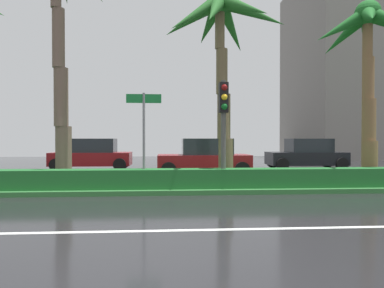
# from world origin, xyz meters

# --- Properties ---
(ground_plane) EXTENTS (90.00, 42.00, 0.10)m
(ground_plane) POSITION_xyz_m (0.00, 9.00, -0.05)
(ground_plane) COLOR black
(near_lane_divider_stripe) EXTENTS (81.00, 0.14, 0.01)m
(near_lane_divider_stripe) POSITION_xyz_m (0.00, 2.00, 0.00)
(near_lane_divider_stripe) COLOR white
(near_lane_divider_stripe) RESTS_ON ground_plane
(median_strip) EXTENTS (85.50, 4.00, 0.15)m
(median_strip) POSITION_xyz_m (0.00, 8.00, 0.07)
(median_strip) COLOR #2D6B33
(median_strip) RESTS_ON ground_plane
(median_hedge) EXTENTS (76.50, 0.70, 0.60)m
(median_hedge) POSITION_xyz_m (0.00, 6.60, 0.45)
(median_hedge) COLOR #1E6028
(median_hedge) RESTS_ON median_strip
(palm_tree_centre) EXTENTS (4.49, 4.50, 6.81)m
(palm_tree_centre) POSITION_xyz_m (2.17, 7.71, 5.48)
(palm_tree_centre) COLOR brown
(palm_tree_centre) RESTS_ON median_strip
(palm_tree_centre_right) EXTENTS (4.03, 3.86, 6.50)m
(palm_tree_centre_right) POSITION_xyz_m (7.50, 7.66, 5.15)
(palm_tree_centre_right) COLOR brown
(palm_tree_centre_right) RESTS_ON median_strip
(traffic_signal_median_right) EXTENTS (0.28, 0.43, 3.42)m
(traffic_signal_median_right) POSITION_xyz_m (2.12, 6.63, 2.50)
(traffic_signal_median_right) COLOR #4C4C47
(traffic_signal_median_right) RESTS_ON median_strip
(street_name_sign) EXTENTS (1.10, 0.08, 3.00)m
(street_name_sign) POSITION_xyz_m (-0.41, 6.66, 2.08)
(street_name_sign) COLOR slate
(street_name_sign) RESTS_ON median_strip
(car_in_traffic_leading) EXTENTS (4.30, 2.02, 1.72)m
(car_in_traffic_leading) POSITION_xyz_m (-3.80, 15.28, 0.83)
(car_in_traffic_leading) COLOR maroon
(car_in_traffic_leading) RESTS_ON ground_plane
(car_in_traffic_second) EXTENTS (4.30, 2.02, 1.72)m
(car_in_traffic_second) POSITION_xyz_m (2.08, 11.98, 0.83)
(car_in_traffic_second) COLOR maroon
(car_in_traffic_second) RESTS_ON ground_plane
(car_in_traffic_third) EXTENTS (4.30, 2.02, 1.72)m
(car_in_traffic_third) POSITION_xyz_m (8.20, 14.91, 0.83)
(car_in_traffic_third) COLOR black
(car_in_traffic_third) RESTS_ON ground_plane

